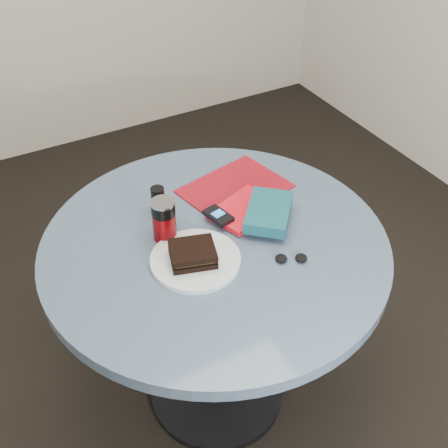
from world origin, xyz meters
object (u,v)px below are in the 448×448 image
soda_can (164,220)px  pepper_grinder (158,201)px  plate (195,260)px  novel (269,212)px  red_book (244,210)px  mp3_player (218,216)px  table (215,281)px  magazine (235,189)px  headphones (291,258)px  sandwich (193,254)px

soda_can → pepper_grinder: 0.12m
plate → pepper_grinder: (-0.00, 0.25, 0.04)m
plate → novel: 0.27m
pepper_grinder → plate: bearing=-89.9°
red_book → mp3_player: size_ratio=2.05×
novel → mp3_player: (-0.13, 0.07, -0.01)m
table → plate: bearing=-148.7°
magazine → headphones: 0.37m
soda_can → mp3_player: size_ratio=1.32×
soda_can → novel: 0.31m
plate → pepper_grinder: bearing=90.1°
headphones → magazine: bearing=85.4°
soda_can → headphones: soda_can is taller
red_book → mp3_player: mp3_player is taller
novel → plate: bearing=141.5°
table → pepper_grinder: size_ratio=10.65×
plate → magazine: plate is taller
plate → soda_can: 0.15m
magazine → novel: novel is taller
mp3_player → soda_can: bearing=174.0°
soda_can → red_book: (0.25, -0.01, -0.05)m
table → sandwich: 0.23m
red_book → headphones: 0.24m
plate → magazine: size_ratio=0.78×
magazine → headphones: headphones is taller
plate → red_book: red_book is taller
pepper_grinder → novel: bearing=-36.4°
sandwich → magazine: bearing=42.2°
table → sandwich: (-0.10, -0.06, 0.20)m
novel → headphones: (-0.03, -0.17, -0.03)m
pepper_grinder → magazine: (0.26, -0.00, -0.05)m
headphones → red_book: bearing=92.0°
sandwich → red_book: 0.27m
headphones → soda_can: bearing=135.7°
mp3_player → headphones: mp3_player is taller
mp3_player → magazine: bearing=44.3°
sandwich → soda_can: (-0.02, 0.14, 0.03)m
novel → soda_can: bearing=114.8°
red_book → headphones: (0.01, -0.24, -0.00)m
plate → headphones: size_ratio=2.63×
magazine → table: bearing=-144.9°
table → mp3_player: mp3_player is taller
table → soda_can: size_ratio=7.76×
table → novel: 0.27m
table → soda_can: soda_can is taller
soda_can → table: bearing=-34.5°
red_book → novel: novel is taller
plate → magazine: (0.26, 0.24, -0.01)m
red_book → novel: bearing=-81.2°
table → mp3_player: (0.05, 0.06, 0.19)m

